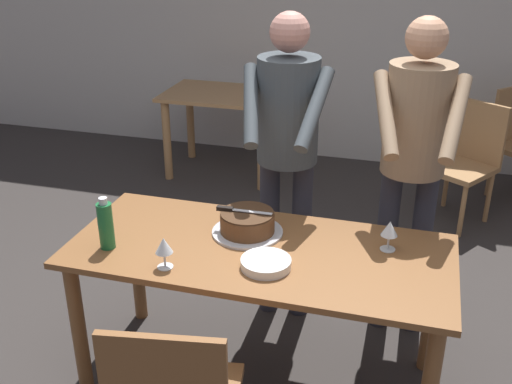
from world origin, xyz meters
The scene contains 13 objects.
ground_plane centered at (0.00, 0.00, 0.00)m, with size 14.00×14.00×0.00m, color #383330.
back_wall centered at (0.00, 3.21, 1.35)m, with size 10.00×0.12×2.70m, color silver.
main_dining_table centered at (0.00, 0.00, 0.64)m, with size 1.75×0.77×0.75m.
cake_on_platter centered at (-0.10, 0.13, 0.80)m, with size 0.34×0.34×0.11m.
cake_knife centered at (-0.17, 0.12, 0.87)m, with size 0.27×0.03×0.02m.
plate_stack centered at (0.07, -0.15, 0.77)m, with size 0.22×0.22×0.04m.
wine_glass_near centered at (-0.35, -0.27, 0.85)m, with size 0.08×0.08×0.14m.
wine_glass_far centered at (0.56, 0.15, 0.85)m, with size 0.08×0.08×0.14m.
water_bottle centered at (-0.67, -0.18, 0.86)m, with size 0.07×0.07×0.25m.
person_cutting_cake centered at (-0.02, 0.59, 1.08)m, with size 0.47×0.56×1.72m.
person_standing_beside centered at (0.63, 0.62, 1.08)m, with size 0.47×0.56×1.72m.
background_table centered at (-1.03, 2.51, 0.58)m, with size 1.00×0.70×0.74m.
background_chair_0 centered at (0.99, 2.14, 0.49)m, with size 0.61×0.61×0.90m.
Camera 1 is at (0.65, -2.32, 2.14)m, focal length 42.58 mm.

